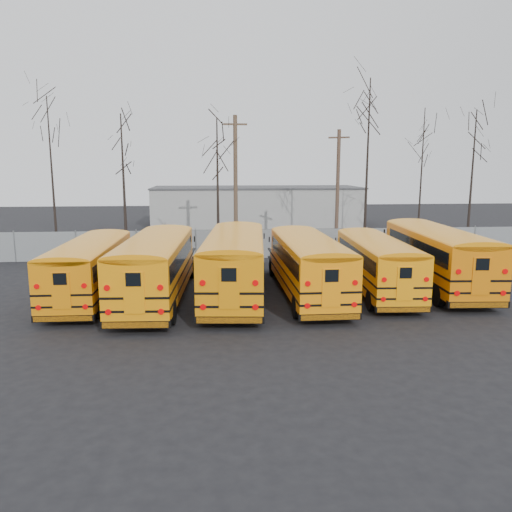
{
  "coord_description": "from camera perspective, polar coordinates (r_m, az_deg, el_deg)",
  "views": [
    {
      "loc": [
        -2.88,
        -22.08,
        6.31
      ],
      "look_at": [
        -0.56,
        3.93,
        1.6
      ],
      "focal_mm": 35.0,
      "sensor_mm": 36.0,
      "label": 1
    }
  ],
  "objects": [
    {
      "name": "tree_1",
      "position": [
        39.99,
        -14.89,
        8.16
      ],
      "size": [
        0.26,
        0.26,
        10.21
      ],
      "primitive_type": "cone",
      "color": "black",
      "rests_on": "ground"
    },
    {
      "name": "tree_5",
      "position": [
        42.89,
        23.42,
        8.03
      ],
      "size": [
        0.26,
        0.26,
        10.57
      ],
      "primitive_type": "cone",
      "color": "black",
      "rests_on": "ground"
    },
    {
      "name": "bus_c",
      "position": [
        24.03,
        -2.39,
        -0.32
      ],
      "size": [
        3.75,
        11.87,
        3.27
      ],
      "rotation": [
        0.0,
        0.0,
        -0.09
      ],
      "color": "black",
      "rests_on": "ground"
    },
    {
      "name": "fence",
      "position": [
        34.61,
        -0.26,
        1.4
      ],
      "size": [
        40.0,
        0.04,
        2.0
      ],
      "primitive_type": "cube",
      "color": "gray",
      "rests_on": "ground"
    },
    {
      "name": "ground",
      "position": [
        23.14,
        2.26,
        -5.6
      ],
      "size": [
        120.0,
        120.0,
        0.0
      ],
      "primitive_type": "plane",
      "color": "black",
      "rests_on": "ground"
    },
    {
      "name": "tree_3",
      "position": [
        40.48,
        12.59,
        10.2
      ],
      "size": [
        0.26,
        0.26,
        12.92
      ],
      "primitive_type": "cone",
      "color": "black",
      "rests_on": "ground"
    },
    {
      "name": "distant_building",
      "position": [
        54.47,
        0.07,
        5.69
      ],
      "size": [
        22.0,
        8.0,
        4.0
      ],
      "primitive_type": "cube",
      "color": "#9F9F9B",
      "rests_on": "ground"
    },
    {
      "name": "utility_pole_left",
      "position": [
        38.29,
        -2.35,
        8.51
      ],
      "size": [
        1.79,
        0.31,
        10.06
      ],
      "rotation": [
        0.0,
        0.0,
        0.03
      ],
      "color": "brown",
      "rests_on": "ground"
    },
    {
      "name": "bus_a",
      "position": [
        25.11,
        -18.37,
        -0.86
      ],
      "size": [
        2.55,
        10.47,
        2.92
      ],
      "rotation": [
        0.0,
        0.0,
        -0.02
      ],
      "color": "black",
      "rests_on": "ground"
    },
    {
      "name": "utility_pole_right",
      "position": [
        39.29,
        9.31,
        7.68
      ],
      "size": [
        1.52,
        0.78,
        9.06
      ],
      "rotation": [
        0.0,
        0.0,
        -0.43
      ],
      "color": "#4E392C",
      "rests_on": "ground"
    },
    {
      "name": "bus_d",
      "position": [
        24.29,
        5.91,
        -0.55
      ],
      "size": [
        2.55,
        10.96,
        3.06
      ],
      "rotation": [
        0.0,
        0.0,
        0.0
      ],
      "color": "black",
      "rests_on": "ground"
    },
    {
      "name": "tree_4",
      "position": [
        43.21,
        18.35,
        8.57
      ],
      "size": [
        0.26,
        0.26,
        10.89
      ],
      "primitive_type": "cone",
      "color": "black",
      "rests_on": "ground"
    },
    {
      "name": "bus_f",
      "position": [
        27.73,
        19.84,
        0.46
      ],
      "size": [
        3.4,
        11.72,
        3.24
      ],
      "rotation": [
        0.0,
        0.0,
        -0.06
      ],
      "color": "black",
      "rests_on": "ground"
    },
    {
      "name": "tree_2",
      "position": [
        35.71,
        -4.4,
        7.74
      ],
      "size": [
        0.26,
        0.26,
        9.56
      ],
      "primitive_type": "cone",
      "color": "black",
      "rests_on": "ground"
    },
    {
      "name": "tree_0",
      "position": [
        40.68,
        -22.28,
        8.59
      ],
      "size": [
        0.26,
        0.26,
        11.36
      ],
      "primitive_type": "cone",
      "color": "black",
      "rests_on": "ground"
    },
    {
      "name": "bus_e",
      "position": [
        25.73,
        13.54,
        -0.43
      ],
      "size": [
        2.94,
        10.36,
        2.87
      ],
      "rotation": [
        0.0,
        0.0,
        -0.06
      ],
      "color": "black",
      "rests_on": "ground"
    },
    {
      "name": "bus_b",
      "position": [
        23.81,
        -11.36,
        -0.74
      ],
      "size": [
        3.22,
        11.5,
        3.18
      ],
      "rotation": [
        0.0,
        0.0,
        -0.05
      ],
      "color": "black",
      "rests_on": "ground"
    }
  ]
}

